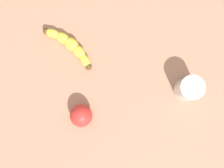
# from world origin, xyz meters

# --- Properties ---
(wooden_tabletop) EXTENTS (1.20, 1.20, 0.03)m
(wooden_tabletop) POSITION_xyz_m (0.00, 0.00, 0.01)
(wooden_tabletop) COLOR #AC755C
(wooden_tabletop) RESTS_ON ground
(banana) EXTENTS (0.09, 0.19, 0.04)m
(banana) POSITION_xyz_m (0.09, -0.15, 0.05)
(banana) COLOR yellow
(banana) RESTS_ON wooden_tabletop
(smoothie_glass) EXTENTS (0.07, 0.07, 0.09)m
(smoothie_glass) POSITION_xyz_m (-0.15, 0.16, 0.07)
(smoothie_glass) COLOR silver
(smoothie_glass) RESTS_ON wooden_tabletop
(apple_fruit) EXTENTS (0.07, 0.07, 0.07)m
(apple_fruit) POSITION_xyz_m (0.18, 0.06, 0.07)
(apple_fruit) COLOR red
(apple_fruit) RESTS_ON wooden_tabletop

